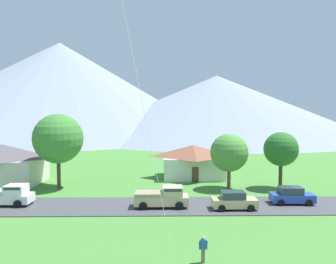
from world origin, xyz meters
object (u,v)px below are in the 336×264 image
Objects in this scene: tree_left_of_center at (281,149)px; house_left_center at (193,161)px; tree_near_left at (58,139)px; parked_car_blue_mid_east at (292,196)px; pickup_truck_white_east_side at (7,195)px; watcher_person at (203,249)px; parked_car_tan_west_end at (234,201)px; pickup_truck_sand_west_side at (163,197)px; tree_center at (229,153)px; house_leftmost at (3,163)px.

house_left_center is at bearing 144.71° from tree_left_of_center.
tree_near_left is 2.12× the size of parked_car_blue_mid_east.
watcher_person is (17.91, -12.82, -0.18)m from pickup_truck_white_east_side.
pickup_truck_white_east_side is (-2.86, -7.49, -4.97)m from tree_near_left.
parked_car_tan_west_end is 0.99× the size of parked_car_blue_mid_east.
pickup_truck_white_east_side is at bearing -166.85° from tree_left_of_center.
pickup_truck_sand_west_side is at bearing -175.73° from parked_car_blue_mid_east.
tree_center is 24.57m from pickup_truck_white_east_side.
watcher_person is (-5.47, -19.60, -3.49)m from tree_center.
watcher_person is at bearing -45.01° from house_leftmost.
tree_near_left is at bearing 178.82° from tree_left_of_center.
parked_car_blue_mid_east is (4.98, -6.74, -3.50)m from tree_center.
tree_near_left is 9.43m from pickup_truck_white_east_side.
watcher_person is (2.48, -11.89, -0.18)m from pickup_truck_sand_west_side.
tree_center reaches higher than house_left_center.
house_leftmost is 25.16m from house_left_center.
tree_center is 1.58× the size of parked_car_tan_west_end.
tree_near_left is 1.32× the size of tree_left_of_center.
parked_car_blue_mid_east is at bearing 0.08° from pickup_truck_white_east_side.
pickup_truck_sand_west_side is at bearing -3.43° from pickup_truck_white_east_side.
house_leftmost is 23.48m from pickup_truck_sand_west_side.
tree_left_of_center is 1.03× the size of tree_center.
pickup_truck_white_east_side is (5.16, -10.26, -1.57)m from house_leftmost.
watcher_person is at bearing -53.45° from tree_near_left.
pickup_truck_white_east_side reaches higher than parked_car_blue_mid_east.
tree_center is (-6.28, -0.15, -0.39)m from tree_left_of_center.
tree_left_of_center is 12.09m from parked_car_tan_west_end.
tree_left_of_center is (34.83, -3.33, 2.13)m from house_leftmost.
parked_car_tan_west_end is at bearing -6.73° from pickup_truck_sand_west_side.
house_leftmost is 2.40× the size of parked_car_blue_mid_east.
tree_near_left is 22.01m from parked_car_tan_west_end.
pickup_truck_sand_west_side is (-6.75, 0.80, 0.19)m from parked_car_tan_west_end.
house_left_center is 1.70× the size of pickup_truck_sand_west_side.
house_left_center is 12.41m from tree_left_of_center.
tree_near_left is 20.60m from tree_center.
tree_center is at bearing 126.48° from parked_car_blue_mid_east.
parked_car_tan_west_end is at bearing -164.12° from parked_car_blue_mid_east.
pickup_truck_sand_west_side is at bearing -33.79° from tree_near_left.
tree_center is 1.56× the size of parked_car_blue_mid_east.
house_leftmost is at bearing 174.54° from tree_left_of_center.
tree_near_left is at bearing 163.73° from parked_car_blue_mid_east.
parked_car_tan_west_end is 22.24m from pickup_truck_white_east_side.
parked_car_tan_west_end is at bearing -23.68° from house_leftmost.
tree_center is at bearing -63.02° from house_left_center.
tree_left_of_center is at bearing 28.89° from pickup_truck_sand_west_side.
parked_car_tan_west_end is at bearing -25.48° from tree_near_left.
parked_car_tan_west_end is 0.80× the size of pickup_truck_white_east_side.
watcher_person is (15.05, -20.30, -5.15)m from tree_near_left.
tree_near_left reaches higher than pickup_truck_white_east_side.
parked_car_blue_mid_east is 12.98m from pickup_truck_sand_west_side.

